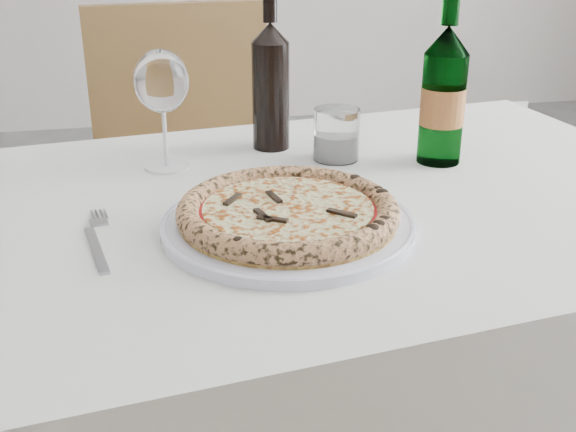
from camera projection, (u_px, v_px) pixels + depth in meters
The scene contains 9 objects.
dining_table at pixel (274, 262), 1.07m from camera, with size 1.42×0.96×0.76m.
chair_far at pixel (190, 172), 1.80m from camera, with size 0.48×0.48×0.93m.
plate at pixel (288, 224), 0.94m from camera, with size 0.33×0.33×0.02m.
pizza at pixel (288, 212), 0.93m from camera, with size 0.29×0.29×0.03m.
fork at pixel (97, 241), 0.91m from camera, with size 0.04×0.19×0.00m.
wine_glass at pixel (162, 84), 1.11m from camera, with size 0.09×0.09×0.19m.
tumbler at pixel (336, 138), 1.19m from camera, with size 0.08×0.08×0.08m.
beer_bottle at pixel (443, 96), 1.15m from camera, with size 0.07×0.07×0.28m.
wine_bottle at pixel (271, 85), 1.22m from camera, with size 0.06×0.06×0.26m.
Camera 1 is at (-0.34, -1.07, 1.14)m, focal length 45.00 mm.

